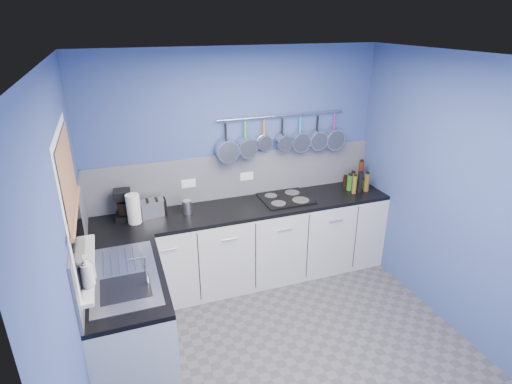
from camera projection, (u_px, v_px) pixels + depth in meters
floor at (289, 351)px, 3.73m from camera, size 3.20×3.00×0.02m
ceiling at (301, 57)px, 2.74m from camera, size 3.20×3.00×0.02m
wall_back at (237, 166)px, 4.54m from camera, size 3.20×0.02×2.50m
wall_front at (430, 369)px, 1.93m from camera, size 3.20×0.02×2.50m
wall_left at (72, 265)px, 2.74m from camera, size 0.02×3.00×2.50m
wall_right at (458, 198)px, 3.73m from camera, size 0.02×3.00×2.50m
backsplash_back at (238, 175)px, 4.56m from camera, size 3.20×0.02×0.50m
backsplash_left at (80, 236)px, 3.30m from camera, size 0.02×1.80×0.50m
cabinet_run_back at (247, 245)px, 4.60m from camera, size 3.20×0.60×0.86m
worktop_back at (246, 208)px, 4.42m from camera, size 3.20×0.60×0.04m
cabinet_run_left at (131, 324)px, 3.41m from camera, size 0.60×1.20×0.86m
worktop_left at (125, 278)px, 3.24m from camera, size 0.60×1.20×0.04m
window_frame at (72, 205)px, 2.89m from camera, size 0.01×1.00×1.10m
window_glass at (72, 205)px, 2.89m from camera, size 0.01×0.90×1.00m
bamboo_blind at (68, 174)px, 2.81m from camera, size 0.01×0.90×0.55m
window_sill at (87, 267)px, 3.10m from camera, size 0.10×0.98×0.03m
sink_unit at (124, 275)px, 3.23m from camera, size 0.50×0.95×0.01m
mixer_tap at (146, 270)px, 3.07m from camera, size 0.12×0.08×0.26m
socket_left at (189, 183)px, 4.39m from camera, size 0.15×0.01×0.09m
socket_right at (247, 176)px, 4.59m from camera, size 0.15×0.01×0.09m
pot_rail at (282, 116)px, 4.44m from camera, size 1.45×0.02×0.02m
soap_bottle_a at (86, 271)px, 2.81m from camera, size 0.10×0.10×0.24m
soap_bottle_b at (87, 267)px, 2.91m from camera, size 0.10×0.10×0.17m
paper_towel at (134, 209)px, 4.01m from camera, size 0.15×0.15×0.30m
coffee_maker at (123, 205)px, 4.08m from camera, size 0.18×0.20×0.30m
toaster at (153, 208)px, 4.18m from camera, size 0.28×0.19×0.16m
canister at (187, 207)px, 4.23m from camera, size 0.10×0.10×0.14m
hob at (286, 198)px, 4.59m from camera, size 0.54×0.47×0.01m
pan_0 at (226, 141)px, 4.32m from camera, size 0.24×0.12×0.43m
pan_1 at (245, 138)px, 4.38m from camera, size 0.21×0.13×0.40m
pan_2 at (264, 134)px, 4.44m from camera, size 0.17×0.06×0.36m
pan_3 at (282, 133)px, 4.50m from camera, size 0.18×0.12×0.37m
pan_4 at (300, 133)px, 4.58m from camera, size 0.23×0.09×0.42m
pan_5 at (317, 131)px, 4.64m from camera, size 0.22×0.09×0.41m
pan_6 at (334, 131)px, 4.71m from camera, size 0.24×0.09×0.43m
condiment_0 at (361, 173)px, 4.91m from camera, size 0.06×0.06×0.30m
condiment_1 at (353, 179)px, 4.92m from camera, size 0.07×0.07×0.16m
condiment_2 at (345, 182)px, 4.86m from camera, size 0.06×0.06×0.14m
condiment_3 at (363, 184)px, 4.85m from camera, size 0.05×0.05×0.11m
condiment_4 at (355, 183)px, 4.83m from camera, size 0.06×0.06×0.14m
condiment_5 at (350, 183)px, 4.79m from camera, size 0.07×0.07×0.18m
condiment_6 at (367, 182)px, 4.76m from camera, size 0.06×0.06×0.21m
condiment_7 at (360, 183)px, 4.73m from camera, size 0.06×0.06×0.23m
condiment_8 at (355, 185)px, 4.70m from camera, size 0.05×0.05×0.21m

